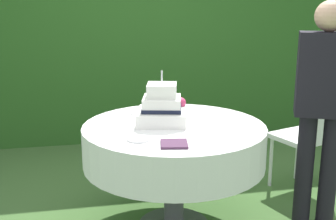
{
  "coord_description": "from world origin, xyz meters",
  "views": [
    {
      "loc": [
        -0.58,
        -2.75,
        1.59
      ],
      "look_at": [
        -0.04,
        0.03,
        0.87
      ],
      "focal_mm": 45.76,
      "sensor_mm": 36.0,
      "label": 1
    }
  ],
  "objects": [
    {
      "name": "foliage_hedge",
      "position": [
        0.0,
        2.21,
        1.23
      ],
      "size": [
        6.95,
        0.41,
        2.47
      ],
      "primitive_type": "cube",
      "color": "#28561E",
      "rests_on": "ground_plane"
    },
    {
      "name": "cake_table",
      "position": [
        0.0,
        0.0,
        0.63
      ],
      "size": [
        1.26,
        1.26,
        0.77
      ],
      "color": "#4C4C51",
      "rests_on": "ground_plane"
    },
    {
      "name": "wedding_cake",
      "position": [
        -0.07,
        0.07,
        0.88
      ],
      "size": [
        0.4,
        0.4,
        0.37
      ],
      "color": "white",
      "rests_on": "cake_table"
    },
    {
      "name": "serving_plate_near",
      "position": [
        -0.21,
        0.35,
        0.77
      ],
      "size": [
        0.13,
        0.13,
        0.01
      ],
      "primitive_type": "cylinder",
      "color": "white",
      "rests_on": "cake_table"
    },
    {
      "name": "serving_plate_far",
      "position": [
        -0.28,
        -0.27,
        0.77
      ],
      "size": [
        0.14,
        0.14,
        0.01
      ],
      "primitive_type": "cylinder",
      "color": "white",
      "rests_on": "cake_table"
    },
    {
      "name": "napkin_stack",
      "position": [
        -0.09,
        -0.41,
        0.77
      ],
      "size": [
        0.18,
        0.18,
        0.01
      ],
      "primitive_type": "cube",
      "rotation": [
        0.0,
        0.0,
        -0.16
      ],
      "color": "#4C2D47",
      "rests_on": "cake_table"
    },
    {
      "name": "garden_chair",
      "position": [
        1.21,
        0.35,
        0.54
      ],
      "size": [
        0.51,
        0.51,
        0.89
      ],
      "color": "white",
      "rests_on": "ground_plane"
    },
    {
      "name": "standing_person",
      "position": [
        0.96,
        -0.24,
        0.93
      ],
      "size": [
        0.41,
        0.33,
        1.6
      ],
      "color": "black",
      "rests_on": "ground_plane"
    }
  ]
}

